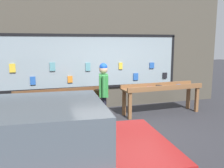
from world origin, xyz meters
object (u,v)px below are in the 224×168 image
person_browsing (104,90)px  small_dog (90,117)px  parked_car (11,160)px  display_table_left (62,97)px  display_table_right (162,90)px

person_browsing → small_dog: person_browsing is taller
parked_car → person_browsing: bearing=60.6°
display_table_left → parked_car: parked_car is taller
person_browsing → parked_car: size_ratio=0.40×
display_table_right → parked_car: (-3.92, -3.50, 0.02)m
display_table_right → display_table_left: bearing=180.0°
display_table_left → person_browsing: (1.00, -0.53, 0.23)m
small_dog → parked_car: bearing=130.0°
display_table_left → person_browsing: 1.15m
display_table_left → small_dog: 1.00m
display_table_left → display_table_right: size_ratio=1.00×
display_table_right → parked_car: parked_car is taller
display_table_right → person_browsing: person_browsing is taller
display_table_right → person_browsing: size_ratio=1.53×
person_browsing → parked_car: 3.57m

